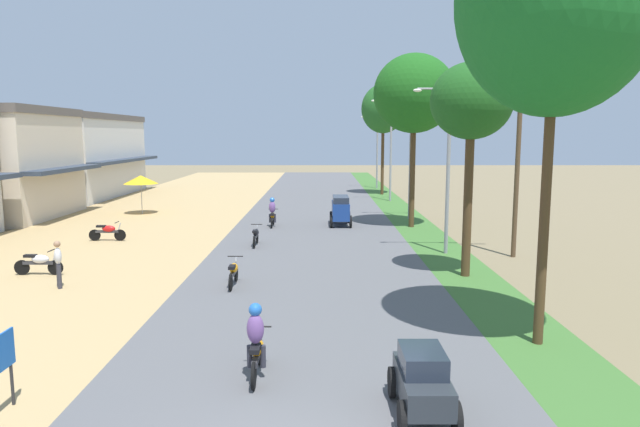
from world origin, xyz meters
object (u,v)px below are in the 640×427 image
object	(u,v)px
median_tree_second	(471,103)
streetlamp_near	(448,157)
motorbike_ahead_second	(256,342)
vendor_umbrella	(141,180)
median_tree_nearest	(557,0)
motorbike_ahead_third	(233,272)
streetlamp_far	(391,142)
parked_motorbike_second	(39,262)
streetlamp_farthest	(377,146)
median_tree_fourth	(383,109)
car_hatchback_charcoal	(422,380)
pedestrian_on_shoulder	(58,262)
parked_motorbike_third	(108,231)
streetlamp_mid	(411,145)
car_van_blue	(340,209)
motorbike_ahead_fifth	(272,213)
utility_pole_near	(518,150)
median_tree_third	(414,94)
motorbike_ahead_fourth	(256,235)

from	to	relation	value
median_tree_second	streetlamp_near	size ratio (longest dim) A/B	1.07
motorbike_ahead_second	vendor_umbrella	bearing A→B (deg)	112.33
median_tree_nearest	motorbike_ahead_third	bearing A→B (deg)	147.63
vendor_umbrella	streetlamp_far	world-z (taller)	streetlamp_far
parked_motorbike_second	motorbike_ahead_second	xyz separation A→B (m)	(9.01, -8.89, 0.30)
median_tree_second	streetlamp_farthest	xyz separation A→B (m)	(0.16, 34.10, -2.13)
median_tree_second	median_tree_fourth	world-z (taller)	median_tree_fourth
median_tree_fourth	streetlamp_far	world-z (taller)	median_tree_fourth
car_hatchback_charcoal	pedestrian_on_shoulder	bearing A→B (deg)	140.85
parked_motorbike_third	streetlamp_farthest	xyz separation A→B (m)	(15.86, 27.24, 3.61)
streetlamp_mid	vendor_umbrella	bearing A→B (deg)	172.50
car_hatchback_charcoal	motorbike_ahead_second	distance (m)	3.59
median_tree_nearest	motorbike_ahead_second	size ratio (longest dim) A/B	6.05
parked_motorbike_third	median_tree_nearest	world-z (taller)	median_tree_nearest
median_tree_fourth	motorbike_ahead_second	size ratio (longest dim) A/B	5.24
parked_motorbike_second	streetlamp_farthest	bearing A→B (deg)	65.00
car_van_blue	motorbike_ahead_fifth	bearing A→B (deg)	-172.62
median_tree_second	motorbike_ahead_second	world-z (taller)	median_tree_second
streetlamp_far	pedestrian_on_shoulder	bearing A→B (deg)	-119.46
utility_pole_near	car_hatchback_charcoal	size ratio (longest dim) A/B	4.38
median_tree_third	streetlamp_near	xyz separation A→B (m)	(0.36, -7.12, -3.16)
median_tree_second	streetlamp_near	xyz separation A→B (m)	(0.16, 3.96, -2.05)
car_hatchback_charcoal	motorbike_ahead_second	bearing A→B (deg)	153.77
utility_pole_near	motorbike_ahead_third	world-z (taller)	utility_pole_near
car_van_blue	streetlamp_near	bearing A→B (deg)	-60.24
utility_pole_near	motorbike_ahead_second	size ratio (longest dim) A/B	4.88
utility_pole_near	motorbike_ahead_third	bearing A→B (deg)	-156.33
car_hatchback_charcoal	motorbike_ahead_fourth	size ratio (longest dim) A/B	1.11
streetlamp_near	motorbike_ahead_fourth	xyz separation A→B (m)	(-8.49, 1.66, -3.67)
streetlamp_farthest	car_hatchback_charcoal	bearing A→B (deg)	-94.66
vendor_umbrella	median_tree_third	distance (m)	18.35
median_tree_nearest	motorbike_ahead_third	size ratio (longest dim) A/B	6.05
parked_motorbike_third	streetlamp_far	distance (m)	23.45
motorbike_ahead_third	motorbike_ahead_fifth	xyz separation A→B (m)	(0.29, 12.48, 0.28)
motorbike_ahead_third	motorbike_ahead_fifth	world-z (taller)	motorbike_ahead_fifth
utility_pole_near	motorbike_ahead_fourth	size ratio (longest dim) A/B	4.88
median_tree_third	streetlamp_mid	world-z (taller)	median_tree_third
parked_motorbike_second	car_van_blue	bearing A→B (deg)	44.76
median_tree_third	motorbike_ahead_third	distance (m)	16.40
median_tree_nearest	motorbike_ahead_fifth	distance (m)	20.89
vendor_umbrella	streetlamp_farthest	size ratio (longest dim) A/B	0.36
median_tree_nearest	motorbike_ahead_second	xyz separation A→B (m)	(-6.76, -2.04, -7.40)
median_tree_second	parked_motorbike_third	bearing A→B (deg)	156.39
parked_motorbike_third	streetlamp_mid	xyz separation A→B (m)	(15.86, 7.25, 4.04)
median_tree_third	median_tree_fourth	distance (m)	17.43
car_van_blue	median_tree_second	bearing A→B (deg)	-70.11
vendor_umbrella	motorbike_ahead_fourth	bearing A→B (deg)	-51.09
streetlamp_farthest	motorbike_ahead_second	bearing A→B (deg)	-99.07
streetlamp_farthest	car_hatchback_charcoal	world-z (taller)	streetlamp_farthest
parked_motorbike_second	motorbike_ahead_third	bearing A→B (deg)	-11.79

